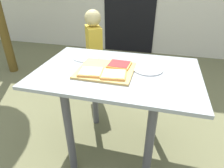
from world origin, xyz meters
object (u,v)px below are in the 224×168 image
(pizza_slice_near_right, at_px, (114,74))
(plate_white_left, at_px, (86,57))
(cutting_board, at_px, (106,70))
(child_left, at_px, (94,51))
(pizza_slice_far_right, at_px, (119,65))
(dining_table, at_px, (117,87))
(pizza_slice_near_left, at_px, (91,72))
(plate_white_right, at_px, (148,69))

(pizza_slice_near_right, xyz_separation_m, plate_white_left, (-0.30, 0.28, -0.02))
(pizza_slice_near_right, relative_size, plate_white_left, 0.81)
(cutting_board, height_order, child_left, child_left)
(cutting_board, xyz_separation_m, pizza_slice_far_right, (0.08, 0.08, 0.02))
(dining_table, height_order, child_left, child_left)
(plate_white_left, height_order, child_left, child_left)
(dining_table, distance_m, cutting_board, 0.16)
(pizza_slice_far_right, xyz_separation_m, child_left, (-0.43, 0.68, -0.18))
(pizza_slice_near_right, distance_m, child_left, 0.96)
(pizza_slice_near_right, height_order, child_left, child_left)
(cutting_board, height_order, pizza_slice_near_left, pizza_slice_near_left)
(pizza_slice_near_right, relative_size, plate_white_right, 0.81)
(cutting_board, distance_m, plate_white_right, 0.29)
(plate_white_left, bearing_deg, cutting_board, -42.61)
(pizza_slice_far_right, bearing_deg, dining_table, -92.17)
(pizza_slice_near_left, relative_size, plate_white_right, 0.81)
(pizza_slice_far_right, relative_size, pizza_slice_near_left, 0.95)
(cutting_board, bearing_deg, pizza_slice_far_right, 46.69)
(pizza_slice_far_right, distance_m, plate_white_right, 0.20)
(plate_white_right, distance_m, child_left, 0.93)
(pizza_slice_far_right, distance_m, pizza_slice_near_left, 0.22)
(dining_table, distance_m, plate_white_left, 0.37)
(dining_table, bearing_deg, pizza_slice_far_right, 87.83)
(plate_white_right, bearing_deg, cutting_board, -160.47)
(dining_table, bearing_deg, child_left, 120.01)
(dining_table, distance_m, pizza_slice_near_right, 0.18)
(child_left, bearing_deg, plate_white_left, -76.70)
(pizza_slice_near_right, xyz_separation_m, plate_white_right, (0.20, 0.17, -0.02))
(dining_table, height_order, plate_white_right, plate_white_right)
(pizza_slice_near_right, height_order, plate_white_left, pizza_slice_near_right)
(pizza_slice_near_right, distance_m, pizza_slice_near_left, 0.16)
(cutting_board, height_order, plate_white_right, cutting_board)
(pizza_slice_far_right, bearing_deg, child_left, 122.08)
(pizza_slice_near_right, height_order, pizza_slice_near_left, same)
(cutting_board, xyz_separation_m, plate_white_right, (0.27, 0.10, -0.00))
(pizza_slice_near_left, bearing_deg, child_left, 108.02)
(pizza_slice_near_right, bearing_deg, child_left, 117.05)
(pizza_slice_near_right, height_order, pizza_slice_far_right, same)
(plate_white_right, relative_size, child_left, 0.21)
(pizza_slice_far_right, height_order, plate_white_left, pizza_slice_far_right)
(pizza_slice_far_right, bearing_deg, pizza_slice_near_right, -89.57)
(pizza_slice_far_right, distance_m, plate_white_left, 0.32)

